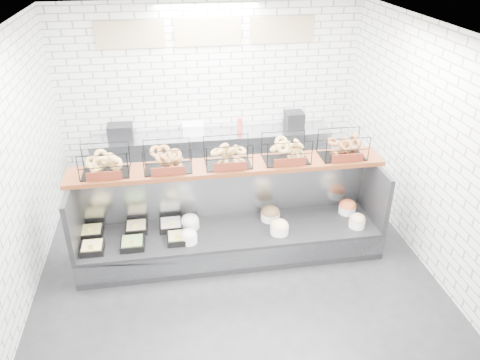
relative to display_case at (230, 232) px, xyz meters
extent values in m
plane|color=black|center=(0.01, -0.35, -0.33)|extent=(5.50, 5.50, 0.00)
cube|color=white|center=(0.01, 2.40, 1.17)|extent=(5.00, 0.02, 3.00)
cube|color=white|center=(-2.49, -0.35, 1.17)|extent=(0.02, 5.50, 3.00)
cube|color=white|center=(2.51, -0.35, 1.17)|extent=(0.02, 5.50, 3.00)
cube|color=white|center=(0.01, -0.35, 2.67)|extent=(5.00, 5.50, 0.02)
cube|color=#CBB78D|center=(-1.19, 2.37, 2.17)|extent=(1.05, 0.03, 0.42)
cube|color=#CBB78D|center=(0.01, 2.37, 2.17)|extent=(1.05, 0.03, 0.42)
cube|color=#CBB78D|center=(1.21, 2.37, 2.17)|extent=(1.05, 0.03, 0.42)
cube|color=black|center=(0.01, -0.05, -0.13)|extent=(4.00, 0.90, 0.40)
cube|color=#93969B|center=(0.01, -0.48, -0.11)|extent=(4.00, 0.03, 0.28)
cube|color=#93969B|center=(0.01, 0.36, 0.47)|extent=(4.00, 0.08, 0.80)
cube|color=black|center=(-1.96, -0.05, 0.47)|extent=(0.06, 0.90, 0.80)
cube|color=black|center=(1.98, -0.05, 0.47)|extent=(0.06, 0.90, 0.80)
cube|color=black|center=(-1.77, -0.24, 0.11)|extent=(0.28, 0.28, 0.08)
cube|color=#F0CF7A|center=(-1.77, -0.24, 0.15)|extent=(0.24, 0.24, 0.04)
cube|color=#E6C450|center=(-1.77, -0.34, 0.20)|extent=(0.06, 0.01, 0.08)
cube|color=black|center=(-1.81, 0.12, 0.11)|extent=(0.28, 0.28, 0.08)
cube|color=#CEC469|center=(-1.81, 0.12, 0.15)|extent=(0.24, 0.24, 0.04)
cube|color=#E6C450|center=(-1.81, 0.02, 0.20)|extent=(0.06, 0.01, 0.08)
cube|color=black|center=(-1.28, -0.23, 0.11)|extent=(0.30, 0.30, 0.08)
cube|color=#759A4E|center=(-1.28, -0.23, 0.15)|extent=(0.25, 0.25, 0.04)
cube|color=#E6C450|center=(-1.28, -0.33, 0.20)|extent=(0.06, 0.01, 0.08)
cube|color=black|center=(-1.24, 0.13, 0.11)|extent=(0.28, 0.28, 0.08)
cube|color=#D6BC83|center=(-1.24, 0.13, 0.15)|extent=(0.24, 0.24, 0.04)
cube|color=#E6C450|center=(-1.24, 0.03, 0.20)|extent=(0.06, 0.01, 0.08)
cube|color=black|center=(-0.71, -0.20, 0.11)|extent=(0.27, 0.27, 0.08)
cube|color=tan|center=(-0.71, -0.20, 0.15)|extent=(0.23, 0.23, 0.04)
cube|color=#E6C450|center=(-0.71, -0.30, 0.20)|extent=(0.06, 0.01, 0.08)
cube|color=black|center=(-0.79, 0.12, 0.11)|extent=(0.30, 0.30, 0.08)
cube|color=silver|center=(-0.79, 0.12, 0.15)|extent=(0.26, 0.26, 0.04)
cube|color=#E6C450|center=(-0.79, 0.01, 0.20)|extent=(0.06, 0.01, 0.08)
cylinder|color=white|center=(-0.57, -0.25, 0.13)|extent=(0.21, 0.21, 0.11)
ellipsoid|color=silver|center=(-0.57, -0.25, 0.19)|extent=(0.21, 0.21, 0.15)
cylinder|color=white|center=(-0.53, 0.09, 0.13)|extent=(0.24, 0.24, 0.11)
ellipsoid|color=white|center=(-0.53, 0.09, 0.19)|extent=(0.24, 0.24, 0.17)
cylinder|color=white|center=(0.62, -0.23, 0.13)|extent=(0.24, 0.24, 0.11)
ellipsoid|color=#DBBF86|center=(0.62, -0.23, 0.19)|extent=(0.24, 0.24, 0.17)
cylinder|color=white|center=(0.58, 0.11, 0.13)|extent=(0.26, 0.26, 0.11)
ellipsoid|color=brown|center=(0.58, 0.11, 0.19)|extent=(0.26, 0.26, 0.18)
cylinder|color=white|center=(1.69, -0.25, 0.13)|extent=(0.22, 0.22, 0.11)
ellipsoid|color=tan|center=(1.69, -0.25, 0.19)|extent=(0.22, 0.22, 0.15)
cylinder|color=white|center=(1.69, 0.11, 0.13)|extent=(0.24, 0.24, 0.11)
ellipsoid|color=#E55F30|center=(1.69, 0.11, 0.19)|extent=(0.24, 0.24, 0.17)
cube|color=#4D2210|center=(0.01, 0.17, 0.90)|extent=(4.10, 0.50, 0.06)
cube|color=black|center=(-1.53, 0.17, 1.10)|extent=(0.60, 0.38, 0.34)
cube|color=#531B0F|center=(-1.53, -0.03, 1.00)|extent=(0.42, 0.02, 0.11)
cube|color=black|center=(-0.76, 0.17, 1.10)|extent=(0.60, 0.38, 0.34)
cube|color=#531B0F|center=(-0.76, -0.03, 1.00)|extent=(0.42, 0.02, 0.11)
cube|color=black|center=(0.01, 0.17, 1.10)|extent=(0.60, 0.38, 0.34)
cube|color=#531B0F|center=(0.01, -0.03, 1.00)|extent=(0.42, 0.02, 0.11)
cube|color=black|center=(0.77, 0.17, 1.10)|extent=(0.60, 0.38, 0.34)
cube|color=#531B0F|center=(0.77, -0.03, 1.00)|extent=(0.42, 0.02, 0.11)
cube|color=black|center=(1.54, 0.17, 1.10)|extent=(0.60, 0.38, 0.34)
cube|color=#531B0F|center=(1.54, -0.03, 1.00)|extent=(0.42, 0.02, 0.11)
cube|color=#93969B|center=(0.01, 2.08, 0.12)|extent=(4.00, 0.60, 0.90)
cube|color=black|center=(-1.50, 2.11, 0.69)|extent=(0.40, 0.30, 0.24)
cube|color=silver|center=(-0.32, 2.13, 0.66)|extent=(0.35, 0.28, 0.18)
cylinder|color=#CD4233|center=(0.48, 2.13, 0.68)|extent=(0.09, 0.09, 0.22)
cube|color=black|center=(1.41, 2.08, 0.72)|extent=(0.30, 0.30, 0.30)
camera|label=1|loc=(-0.70, -5.18, 3.65)|focal=35.00mm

